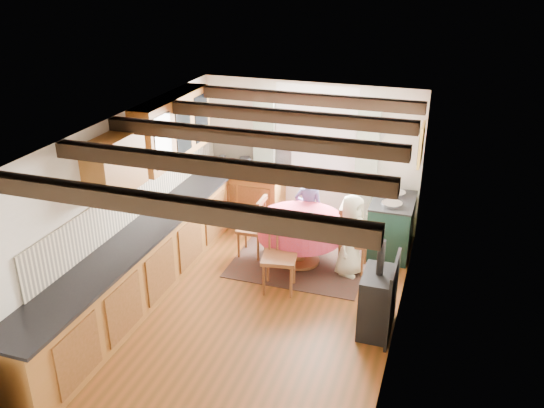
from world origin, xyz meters
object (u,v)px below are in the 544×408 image
(dining_table, at_px, (300,241))
(child_right, at_px, (351,236))
(cast_iron_stove, at_px, (378,287))
(child_far, at_px, (308,209))
(chair_left, at_px, (252,226))
(chair_near, at_px, (279,255))
(cup, at_px, (303,223))
(chair_right, at_px, (354,238))
(aga_range, at_px, (391,225))

(dining_table, height_order, child_right, child_right)
(cast_iron_stove, bearing_deg, dining_table, 135.59)
(child_far, bearing_deg, chair_left, 28.89)
(dining_table, height_order, chair_near, chair_near)
(child_right, bearing_deg, cup, 125.50)
(chair_near, relative_size, chair_right, 1.05)
(child_right, bearing_deg, cast_iron_stove, -137.30)
(chair_left, relative_size, child_right, 0.79)
(chair_left, bearing_deg, chair_right, 91.20)
(dining_table, relative_size, chair_near, 1.17)
(dining_table, relative_size, child_far, 1.04)
(child_far, xyz_separation_m, child_right, (0.81, -0.70, 0.01))
(dining_table, bearing_deg, chair_left, 177.71)
(dining_table, bearing_deg, child_right, -3.80)
(cup, bearing_deg, chair_left, 161.96)
(aga_range, xyz_separation_m, child_far, (-1.27, -0.14, 0.15))
(chair_left, relative_size, child_far, 0.80)
(child_far, bearing_deg, chair_near, 77.39)
(chair_right, xyz_separation_m, cast_iron_stove, (0.56, -1.38, 0.11))
(dining_table, xyz_separation_m, chair_left, (-0.77, 0.03, 0.10))
(aga_range, xyz_separation_m, cup, (-1.11, -1.04, 0.35))
(chair_near, height_order, aga_range, chair_near)
(chair_near, bearing_deg, dining_table, 75.17)
(chair_right, bearing_deg, chair_near, 134.00)
(aga_range, distance_m, cup, 1.56)
(chair_right, relative_size, aga_range, 1.05)
(child_right, bearing_deg, chair_right, 11.47)
(chair_right, distance_m, cup, 0.80)
(chair_right, bearing_deg, child_right, 171.29)
(aga_range, relative_size, cup, 9.65)
(chair_near, bearing_deg, cup, 62.03)
(chair_right, bearing_deg, cast_iron_stove, -160.20)
(aga_range, bearing_deg, chair_left, -158.98)
(aga_range, distance_m, child_far, 1.28)
(chair_right, height_order, aga_range, chair_right)
(child_right, distance_m, cup, 0.70)
(chair_left, relative_size, aga_range, 0.99)
(dining_table, distance_m, chair_left, 0.77)
(cast_iron_stove, xyz_separation_m, cup, (-1.22, 1.04, 0.17))
(cast_iron_stove, bearing_deg, chair_left, 147.57)
(dining_table, bearing_deg, aga_range, 33.10)
(cast_iron_stove, relative_size, child_far, 1.04)
(cast_iron_stove, xyz_separation_m, child_right, (-0.57, 1.25, -0.02))
(dining_table, relative_size, cast_iron_stove, 1.00)
(child_far, relative_size, child_right, 0.98)
(chair_left, distance_m, cup, 0.97)
(aga_range, distance_m, cast_iron_stove, 2.10)
(chair_left, xyz_separation_m, child_right, (1.52, -0.08, 0.13))
(chair_near, xyz_separation_m, aga_range, (1.28, 1.58, -0.09))
(cast_iron_stove, bearing_deg, aga_range, 93.02)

